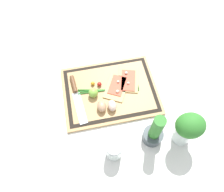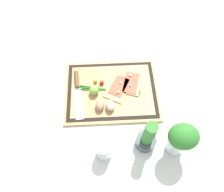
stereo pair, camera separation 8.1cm
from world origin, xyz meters
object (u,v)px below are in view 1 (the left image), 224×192
cherry_tomato_red (99,84)px  herb_glass (188,128)px  herb_pot (154,133)px  pizza_slice_far (117,87)px  pizza_slice_near (128,79)px  knife (75,91)px  cherry_tomato_yellow (93,84)px  egg_pink (112,106)px  egg_brown (102,106)px  lime (93,93)px  sauce_jar (114,151)px

cherry_tomato_red → herb_glass: bearing=132.4°
cherry_tomato_red → herb_pot: bearing=120.4°
pizza_slice_far → herb_pot: 0.32m
herb_glass → pizza_slice_far: bearing=-53.6°
pizza_slice_near → knife: 0.29m
cherry_tomato_yellow → egg_pink: bearing=115.3°
cherry_tomato_red → herb_pot: (-0.19, 0.33, 0.05)m
cherry_tomato_yellow → pizza_slice_far: bearing=159.8°
pizza_slice_near → cherry_tomato_red: bearing=1.6°
pizza_slice_near → knife: size_ratio=0.67×
knife → cherry_tomato_red: cherry_tomato_red is taller
pizza_slice_near → pizza_slice_far: bearing=27.0°
knife → egg_brown: 0.17m
pizza_slice_far → cherry_tomato_red: bearing=-20.5°
pizza_slice_far → knife: 0.22m
knife → herb_pot: herb_pot is taller
knife → cherry_tomato_red: size_ratio=12.16×
pizza_slice_far → herb_glass: size_ratio=0.87×
egg_pink → herb_pot: size_ratio=0.27×
pizza_slice_far → cherry_tomato_yellow: bearing=-20.2°
pizza_slice_far → egg_brown: size_ratio=3.13×
herb_pot → herb_glass: size_ratio=1.02×
egg_brown → cherry_tomato_red: size_ratio=2.56×
pizza_slice_far → egg_pink: 0.12m
egg_pink → cherry_tomato_red: 0.15m
egg_brown → lime: 0.09m
egg_brown → sauce_jar: bearing=93.7°
sauce_jar → lime: bearing=-82.2°
lime → herb_glass: size_ratio=0.23×
herb_glass → sauce_jar: bearing=1.6°
sauce_jar → herb_glass: bearing=-178.4°
sauce_jar → pizza_slice_far: bearing=-104.2°
egg_brown → cherry_tomato_yellow: egg_brown is taller
cherry_tomato_yellow → egg_brown: bearing=98.1°
herb_pot → sauce_jar: (0.19, 0.04, -0.03)m
pizza_slice_near → herb_glass: bearing=114.8°
pizza_slice_near → sauce_jar: sauce_jar is taller
lime → cherry_tomato_red: 0.07m
cherry_tomato_red → herb_glass: size_ratio=0.11×
egg_pink → sauce_jar: (0.04, 0.22, 0.01)m
pizza_slice_near → lime: lime is taller
pizza_slice_near → herb_pot: bearing=96.0°
cherry_tomato_yellow → herb_pot: bearing=123.6°
cherry_tomato_yellow → herb_pot: (-0.23, 0.34, 0.05)m
egg_pink → herb_pot: herb_pot is taller
pizza_slice_far → herb_pot: size_ratio=0.85×
herb_pot → cherry_tomato_red: bearing=-59.6°
lime → herb_glass: (-0.36, 0.30, 0.09)m
knife → herb_glass: size_ratio=1.32×
pizza_slice_far → cherry_tomato_yellow: (0.12, -0.04, 0.01)m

